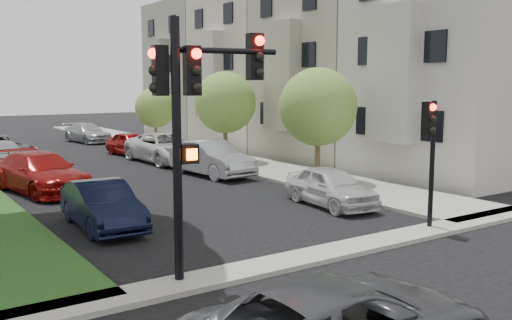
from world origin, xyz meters
TOP-DOWN VIEW (x-y plane):
  - ground at (0.00, 0.00)m, footprint 140.00×140.00m
  - sidewalk_right at (6.75, 24.00)m, footprint 3.50×44.00m
  - sidewalk_cross at (0.00, 2.00)m, footprint 60.00×1.00m
  - house_a at (12.45, 8.00)m, footprint 7.70×7.55m
  - house_b at (12.45, 15.50)m, footprint 7.70×7.55m
  - house_c at (12.45, 23.00)m, footprint 7.70×7.55m
  - house_d at (12.45, 30.50)m, footprint 7.70×7.55m
  - small_tree_a at (6.20, 9.68)m, footprint 3.18×3.18m
  - small_tree_b at (6.20, 17.00)m, footprint 3.16×3.16m
  - small_tree_c at (6.20, 25.67)m, footprint 2.58×2.58m
  - traffic_signal_main at (-3.37, 2.24)m, footprint 2.66×0.70m
  - traffic_signal_secondary at (3.91, 2.19)m, footprint 0.46×0.37m
  - car_parked_0 at (3.85, 6.18)m, footprint 2.03×4.09m
  - car_parked_1 at (3.66, 14.02)m, footprint 2.07×4.91m
  - car_parked_2 at (3.86, 19.15)m, footprint 2.80×5.73m
  - car_parked_3 at (3.42, 22.87)m, footprint 2.06×4.13m
  - car_parked_4 at (3.65, 31.59)m, footprint 2.58×4.80m
  - car_parked_5 at (-3.56, 7.58)m, footprint 1.57×4.14m
  - car_parked_6 at (-3.66, 14.20)m, footprint 3.06×5.55m
  - car_parked_7 at (-3.91, 20.38)m, footprint 2.06×4.63m
  - car_parked_8 at (-3.43, 23.63)m, footprint 3.39×5.57m

SIDE VIEW (x-z plane):
  - ground at x=0.00m, z-range 0.00..0.00m
  - sidewalk_right at x=6.75m, z-range 0.00..0.12m
  - sidewalk_cross at x=0.00m, z-range 0.00..0.12m
  - car_parked_4 at x=3.65m, z-range 0.00..1.32m
  - car_parked_0 at x=3.85m, z-range 0.00..1.34m
  - car_parked_5 at x=-3.56m, z-range 0.00..1.35m
  - car_parked_3 at x=3.42m, z-range 0.00..1.35m
  - car_parked_8 at x=-3.43m, z-range 0.00..1.44m
  - car_parked_6 at x=-3.66m, z-range 0.00..1.52m
  - car_parked_7 at x=-3.91m, z-range 0.00..1.55m
  - car_parked_2 at x=3.86m, z-range 0.00..1.57m
  - car_parked_1 at x=3.66m, z-range 0.00..1.58m
  - traffic_signal_secondary at x=3.91m, z-range 0.72..4.38m
  - small_tree_c at x=6.20m, z-range 0.64..4.52m
  - small_tree_b at x=6.20m, z-range 0.78..5.52m
  - small_tree_a at x=6.20m, z-range 0.79..5.56m
  - traffic_signal_main at x=-3.37m, z-range 1.03..6.45m
  - house_a at x=12.45m, z-range -1.05..14.92m
  - house_b at x=12.45m, z-range -1.05..14.92m
  - house_c at x=12.45m, z-range -1.05..14.92m
  - house_d at x=12.45m, z-range -1.05..14.92m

